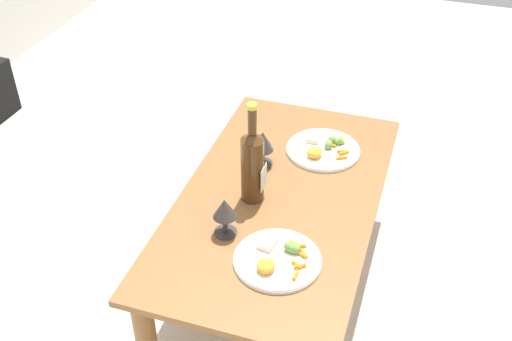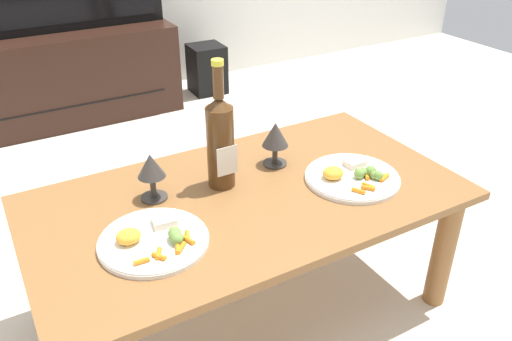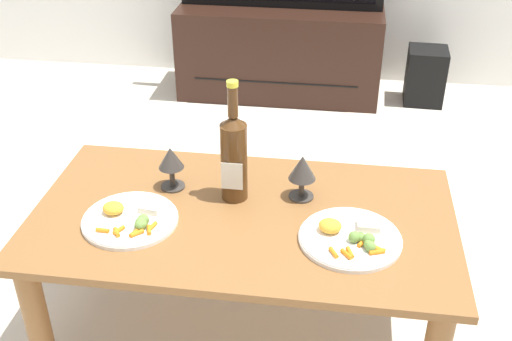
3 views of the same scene
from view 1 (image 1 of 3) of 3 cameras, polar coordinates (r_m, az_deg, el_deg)
The scene contains 7 objects.
ground_plane at distance 2.51m, azimuth 1.94°, elevation -10.13°, with size 6.40×6.40×0.00m, color beige.
dining_table at distance 2.26m, azimuth 2.12°, elevation -3.78°, with size 1.24×0.68×0.44m.
wine_bottle at distance 2.11m, azimuth -0.33°, elevation 0.67°, with size 0.08×0.08×0.38m.
goblet_left at distance 2.00m, azimuth -2.87°, elevation -3.68°, with size 0.08×0.08×0.14m.
goblet_right at distance 2.30m, azimuth 0.60°, elevation 2.55°, with size 0.08×0.08×0.14m.
dinner_plate_left at distance 1.96m, azimuth 2.03°, elevation -8.04°, with size 0.28×0.28×0.05m.
dinner_plate_right at distance 2.44m, azimuth 6.16°, elevation 1.98°, with size 0.29×0.29×0.05m.
Camera 1 is at (-1.65, -0.45, 1.84)m, focal length 43.80 mm.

